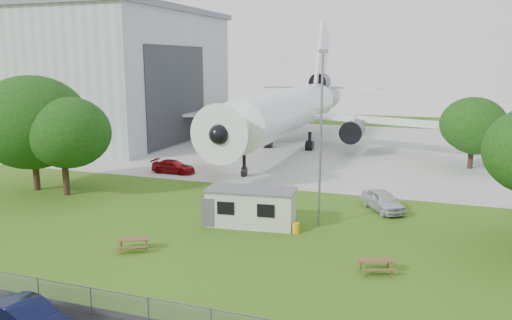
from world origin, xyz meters
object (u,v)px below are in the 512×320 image
(hangar, at_px, (63,73))
(picnic_west, at_px, (134,250))
(picnic_east, at_px, (376,272))
(airliner, at_px, (291,108))
(car_centre_sedan, at_px, (28,320))
(site_cabin, at_px, (251,207))

(hangar, xyz_separation_m, picnic_west, (36.49, -38.17, -9.41))
(picnic_west, xyz_separation_m, picnic_east, (14.34, 1.57, 0.00))
(airliner, distance_m, picnic_west, 38.40)
(hangar, height_order, picnic_east, hangar)
(airliner, height_order, car_centre_sedan, airliner)
(car_centre_sedan, bearing_deg, picnic_west, 18.87)
(site_cabin, bearing_deg, picnic_east, -30.16)
(hangar, xyz_separation_m, site_cabin, (41.67, -31.27, -8.09))
(hangar, relative_size, picnic_east, 23.89)
(airliner, height_order, picnic_east, airliner)
(car_centre_sedan, bearing_deg, site_cabin, -1.55)
(site_cabin, xyz_separation_m, picnic_west, (-5.18, -6.90, -1.31))
(hangar, relative_size, airliner, 0.90)
(picnic_west, bearing_deg, airliner, 62.08)
(hangar, relative_size, picnic_west, 23.89)
(picnic_east, bearing_deg, car_centre_sedan, -158.88)
(airliner, xyz_separation_m, picnic_east, (14.86, -36.46, -5.27))
(hangar, height_order, car_centre_sedan, hangar)
(airliner, xyz_separation_m, car_centre_sedan, (1.75, -47.86, -4.51))
(picnic_east, bearing_deg, picnic_west, 166.37)
(site_cabin, xyz_separation_m, picnic_east, (9.17, -5.33, -1.31))
(airliner, relative_size, car_centre_sedan, 10.36)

